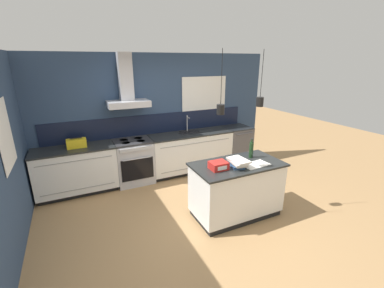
{
  "coord_description": "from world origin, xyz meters",
  "views": [
    {
      "loc": [
        -1.59,
        -3.29,
        2.46
      ],
      "look_at": [
        0.25,
        0.57,
        1.05
      ],
      "focal_mm": 24.0,
      "sensor_mm": 36.0,
      "label": 1
    }
  ],
  "objects_px": {
    "book_stack": "(238,163)",
    "yellow_toolbox": "(77,143)",
    "bottle_on_island": "(251,150)",
    "oven_range": "(134,161)",
    "dishwasher": "(236,145)",
    "red_supply_box": "(218,166)"
  },
  "relations": [
    {
      "from": "book_stack",
      "to": "yellow_toolbox",
      "type": "height_order",
      "value": "yellow_toolbox"
    },
    {
      "from": "bottle_on_island",
      "to": "book_stack",
      "type": "height_order",
      "value": "bottle_on_island"
    },
    {
      "from": "oven_range",
      "to": "bottle_on_island",
      "type": "distance_m",
      "value": 2.46
    },
    {
      "from": "dishwasher",
      "to": "bottle_on_island",
      "type": "height_order",
      "value": "bottle_on_island"
    },
    {
      "from": "dishwasher",
      "to": "book_stack",
      "type": "bearing_deg",
      "value": -124.73
    },
    {
      "from": "red_supply_box",
      "to": "yellow_toolbox",
      "type": "distance_m",
      "value": 2.72
    },
    {
      "from": "oven_range",
      "to": "bottle_on_island",
      "type": "bearing_deg",
      "value": -49.08
    },
    {
      "from": "oven_range",
      "to": "bottle_on_island",
      "type": "xyz_separation_m",
      "value": [
        1.56,
        -1.8,
        0.59
      ]
    },
    {
      "from": "book_stack",
      "to": "yellow_toolbox",
      "type": "bearing_deg",
      "value": 136.69
    },
    {
      "from": "dishwasher",
      "to": "red_supply_box",
      "type": "bearing_deg",
      "value": -130.85
    },
    {
      "from": "book_stack",
      "to": "red_supply_box",
      "type": "xyz_separation_m",
      "value": [
        -0.31,
        0.05,
        -0.01
      ]
    },
    {
      "from": "oven_range",
      "to": "red_supply_box",
      "type": "relative_size",
      "value": 3.58
    },
    {
      "from": "oven_range",
      "to": "dishwasher",
      "type": "height_order",
      "value": "same"
    },
    {
      "from": "bottle_on_island",
      "to": "yellow_toolbox",
      "type": "xyz_separation_m",
      "value": [
        -2.59,
        1.81,
        -0.06
      ]
    },
    {
      "from": "oven_range",
      "to": "book_stack",
      "type": "height_order",
      "value": "book_stack"
    },
    {
      "from": "bottle_on_island",
      "to": "red_supply_box",
      "type": "relative_size",
      "value": 1.29
    },
    {
      "from": "oven_range",
      "to": "yellow_toolbox",
      "type": "distance_m",
      "value": 1.16
    },
    {
      "from": "book_stack",
      "to": "yellow_toolbox",
      "type": "xyz_separation_m",
      "value": [
        -2.16,
        2.04,
        0.01
      ]
    },
    {
      "from": "dishwasher",
      "to": "book_stack",
      "type": "xyz_separation_m",
      "value": [
        -1.41,
        -2.04,
        0.52
      ]
    },
    {
      "from": "bottle_on_island",
      "to": "yellow_toolbox",
      "type": "bearing_deg",
      "value": 145.06
    },
    {
      "from": "oven_range",
      "to": "dishwasher",
      "type": "bearing_deg",
      "value": 0.09
    },
    {
      "from": "red_supply_box",
      "to": "yellow_toolbox",
      "type": "bearing_deg",
      "value": 133.03
    }
  ]
}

